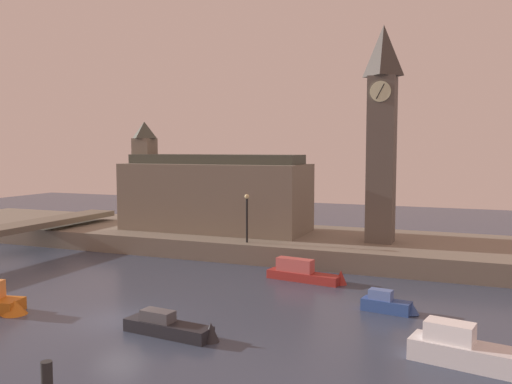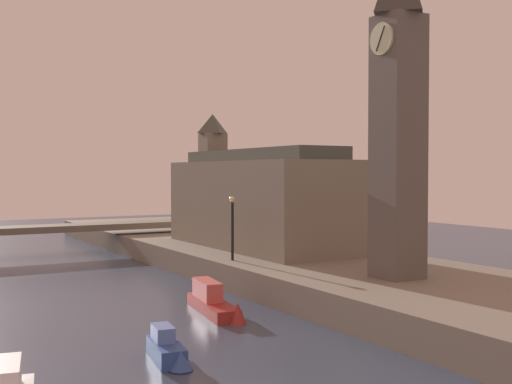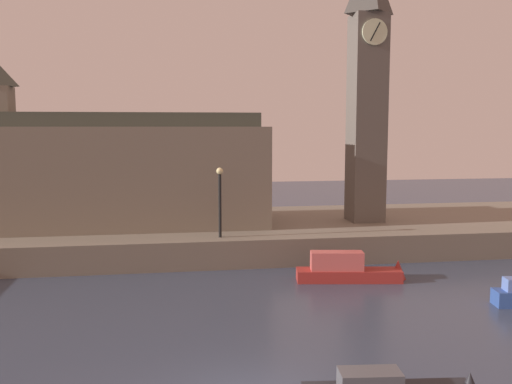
{
  "view_description": "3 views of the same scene",
  "coord_description": "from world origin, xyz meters",
  "px_view_note": "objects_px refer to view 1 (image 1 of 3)",
  "views": [
    {
      "loc": [
        16.25,
        -21.89,
        8.64
      ],
      "look_at": [
        1.71,
        14.3,
        5.45
      ],
      "focal_mm": 37.45,
      "sensor_mm": 36.0,
      "label": 1
    },
    {
      "loc": [
        32.95,
        -1.95,
        6.56
      ],
      "look_at": [
        2.98,
        15.34,
        5.5
      ],
      "focal_mm": 44.72,
      "sensor_mm": 36.0,
      "label": 2
    },
    {
      "loc": [
        -2.08,
        -14.24,
        7.29
      ],
      "look_at": [
        2.73,
        16.34,
        3.73
      ],
      "focal_mm": 39.78,
      "sensor_mm": 36.0,
      "label": 3
    }
  ],
  "objects_px": {
    "streetlamp": "(247,212)",
    "boat_barge_dark": "(176,328)",
    "parliament_hall": "(212,193)",
    "boat_tour_blue": "(390,304)",
    "clock_tower": "(382,131)",
    "boat_dinghy_red": "(309,274)",
    "boat_ferry_white": "(471,351)"
  },
  "relations": [
    {
      "from": "boat_dinghy_red",
      "to": "boat_ferry_white",
      "type": "distance_m",
      "value": 14.44
    },
    {
      "from": "parliament_hall",
      "to": "streetlamp",
      "type": "relative_size",
      "value": 4.39
    },
    {
      "from": "streetlamp",
      "to": "clock_tower",
      "type": "bearing_deg",
      "value": 22.96
    },
    {
      "from": "streetlamp",
      "to": "boat_barge_dark",
      "type": "distance_m",
      "value": 16.87
    },
    {
      "from": "clock_tower",
      "to": "boat_ferry_white",
      "type": "relative_size",
      "value": 3.34
    },
    {
      "from": "clock_tower",
      "to": "streetlamp",
      "type": "xyz_separation_m",
      "value": [
        -9.37,
        -3.97,
        -6.13
      ]
    },
    {
      "from": "clock_tower",
      "to": "parliament_hall",
      "type": "height_order",
      "value": "clock_tower"
    },
    {
      "from": "parliament_hall",
      "to": "boat_barge_dark",
      "type": "bearing_deg",
      "value": -67.65
    },
    {
      "from": "parliament_hall",
      "to": "boat_ferry_white",
      "type": "bearing_deg",
      "value": -42.54
    },
    {
      "from": "boat_dinghy_red",
      "to": "boat_ferry_white",
      "type": "relative_size",
      "value": 1.14
    },
    {
      "from": "boat_ferry_white",
      "to": "boat_barge_dark",
      "type": "bearing_deg",
      "value": -173.27
    },
    {
      "from": "boat_barge_dark",
      "to": "streetlamp",
      "type": "bearing_deg",
      "value": 101.51
    },
    {
      "from": "boat_tour_blue",
      "to": "clock_tower",
      "type": "bearing_deg",
      "value": 101.24
    },
    {
      "from": "parliament_hall",
      "to": "boat_barge_dark",
      "type": "relative_size",
      "value": 3.22
    },
    {
      "from": "clock_tower",
      "to": "boat_ferry_white",
      "type": "bearing_deg",
      "value": -70.83
    },
    {
      "from": "streetlamp",
      "to": "boat_tour_blue",
      "type": "xyz_separation_m",
      "value": [
        11.91,
        -8.81,
        -3.39
      ]
    },
    {
      "from": "clock_tower",
      "to": "parliament_hall",
      "type": "relative_size",
      "value": 1.01
    },
    {
      "from": "clock_tower",
      "to": "parliament_hall",
      "type": "distance_m",
      "value": 15.59
    },
    {
      "from": "clock_tower",
      "to": "parliament_hall",
      "type": "bearing_deg",
      "value": 177.09
    },
    {
      "from": "boat_ferry_white",
      "to": "boat_tour_blue",
      "type": "xyz_separation_m",
      "value": [
        -3.95,
        5.89,
        -0.17
      ]
    },
    {
      "from": "boat_dinghy_red",
      "to": "boat_tour_blue",
      "type": "bearing_deg",
      "value": -39.14
    },
    {
      "from": "boat_barge_dark",
      "to": "boat_tour_blue",
      "type": "bearing_deg",
      "value": 40.56
    },
    {
      "from": "streetlamp",
      "to": "boat_barge_dark",
      "type": "bearing_deg",
      "value": -78.49
    },
    {
      "from": "clock_tower",
      "to": "parliament_hall",
      "type": "xyz_separation_m",
      "value": [
        -14.67,
        0.74,
        -5.23
      ]
    },
    {
      "from": "streetlamp",
      "to": "boat_tour_blue",
      "type": "relative_size",
      "value": 1.2
    },
    {
      "from": "streetlamp",
      "to": "boat_ferry_white",
      "type": "xyz_separation_m",
      "value": [
        15.86,
        -14.7,
        -3.22
      ]
    },
    {
      "from": "boat_dinghy_red",
      "to": "boat_ferry_white",
      "type": "height_order",
      "value": "boat_ferry_white"
    },
    {
      "from": "streetlamp",
      "to": "boat_barge_dark",
      "type": "xyz_separation_m",
      "value": [
        3.3,
        -16.19,
        -3.44
      ]
    },
    {
      "from": "boat_barge_dark",
      "to": "boat_ferry_white",
      "type": "bearing_deg",
      "value": 6.73
    },
    {
      "from": "boat_barge_dark",
      "to": "clock_tower",
      "type": "bearing_deg",
      "value": 73.23
    },
    {
      "from": "boat_barge_dark",
      "to": "boat_dinghy_red",
      "type": "bearing_deg",
      "value": 77.0
    },
    {
      "from": "boat_ferry_white",
      "to": "streetlamp",
      "type": "bearing_deg",
      "value": 137.17
    }
  ]
}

